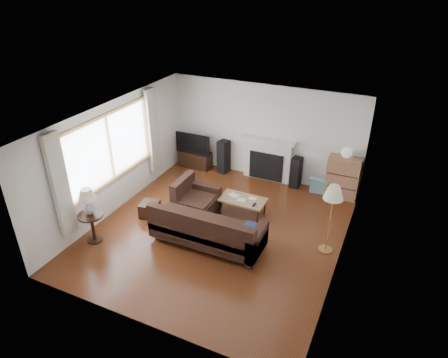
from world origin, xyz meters
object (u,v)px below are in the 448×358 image
at_px(coffee_table, 242,206).
at_px(floor_lamp, 330,219).
at_px(side_table, 93,228).
at_px(tv_stand, 195,159).
at_px(sectional_sofa, 208,227).
at_px(bookshelf, 343,178).

xyz_separation_m(coffee_table, floor_lamp, (2.00, -0.51, 0.53)).
xyz_separation_m(floor_lamp, side_table, (-4.37, -1.67, -0.41)).
distance_m(coffee_table, floor_lamp, 2.13).
bearing_deg(floor_lamp, tv_stand, 151.86).
xyz_separation_m(coffee_table, side_table, (-2.37, -2.18, 0.11)).
bearing_deg(tv_stand, side_table, -93.75).
bearing_deg(sectional_sofa, floor_lamp, 19.47).
height_order(bookshelf, sectional_sofa, bookshelf).
bearing_deg(tv_stand, floor_lamp, -28.14).
height_order(tv_stand, bookshelf, bookshelf).
bearing_deg(floor_lamp, side_table, -159.08).
distance_m(bookshelf, floor_lamp, 2.25).
height_order(tv_stand, side_table, side_table).
bearing_deg(bookshelf, side_table, -137.38).
height_order(tv_stand, coffee_table, tv_stand).
relative_size(coffee_table, side_table, 1.63).
relative_size(bookshelf, coffee_table, 1.01).
bearing_deg(tv_stand, bookshelf, 0.43).
bearing_deg(side_table, coffee_table, 42.53).
height_order(floor_lamp, side_table, floor_lamp).
bearing_deg(side_table, floor_lamp, 20.92).
relative_size(tv_stand, coffee_table, 0.86).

